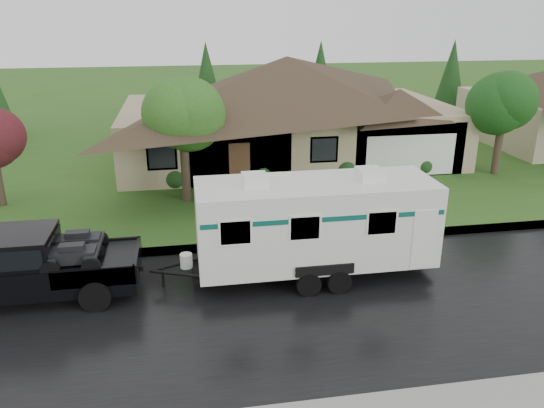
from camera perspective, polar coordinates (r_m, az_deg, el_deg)
The scene contains 10 objects.
ground at distance 17.69m, azimuth 3.86°, elevation -7.26°, with size 140.00×140.00×0.00m, color #30591B.
road at distance 16.00m, azimuth 5.53°, elevation -10.48°, with size 140.00×8.00×0.01m, color black.
curb at distance 19.63m, azimuth 2.35°, elevation -4.08°, with size 140.00×0.50×0.15m, color gray.
lawn at distance 31.53m, azimuth -2.43°, elevation 5.36°, with size 140.00×26.00×0.15m, color #30591B.
house_main at distance 30.06m, azimuth 2.19°, elevation 11.48°, with size 19.44×10.80×6.90m.
tree_left_green at distance 22.94m, azimuth -9.64°, elevation 9.37°, with size 3.31×3.31×5.47m.
tree_right_green at distance 29.08m, azimuth 23.73°, elevation 9.90°, with size 3.16×3.16×5.24m.
shrub_row at distance 26.31m, azimuth 3.49°, elevation 3.61°, with size 13.60×1.00×1.00m.
pickup_truck at distance 17.26m, azimuth -25.27°, elevation -5.84°, with size 6.35×2.41×2.12m.
travel_trailer at distance 16.72m, azimuth 4.68°, elevation -1.93°, with size 7.83×2.75×3.51m.
Camera 1 is at (-3.79, -15.24, 8.15)m, focal length 35.00 mm.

